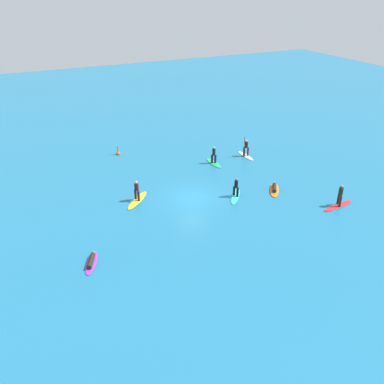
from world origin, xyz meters
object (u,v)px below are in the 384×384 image
Objects in this scene: surfer_on_orange_board at (274,189)px; surfer_on_red_board at (339,201)px; surfer_on_purple_board at (91,261)px; surfer_on_green_board at (214,159)px; surfer_on_yellow_board at (137,196)px; marker_buoy at (118,153)px; surfer_on_white_board at (246,151)px; surfer_on_teal_board at (236,192)px.

surfer_on_red_board is at bearing -111.41° from surfer_on_orange_board.
surfer_on_green_board is at bearing -29.73° from surfer_on_purple_board.
surfer_on_purple_board is 0.95× the size of surfer_on_green_board.
surfer_on_yellow_board is 10.09m from surfer_on_green_board.
marker_buoy is at bearing 2.01° from surfer_on_purple_board.
surfer_on_green_board is at bearing 50.16° from surfer_on_orange_board.
surfer_on_orange_board is 0.98× the size of surfer_on_white_board.
surfer_on_white_board is (18.40, 10.97, 0.39)m from surfer_on_purple_board.
surfer_on_yellow_board is (-14.12, 7.74, -0.09)m from surfer_on_red_board.
surfer_on_yellow_board is at bearing 108.35° from surfer_on_teal_board.
surfer_on_yellow_board reaches higher than surfer_on_purple_board.
surfer_on_red_board is (2.95, -4.50, 0.35)m from surfer_on_orange_board.
surfer_on_red_board is 1.24× the size of surfer_on_green_board.
surfer_on_white_board is (13.06, 4.33, 0.14)m from surfer_on_yellow_board.
surfer_on_purple_board is at bearing -175.01° from surfer_on_yellow_board.
surfer_on_white_board reaches higher than surfer_on_purple_board.
surfer_on_red_board is at bearing -88.31° from surfer_on_teal_board.
surfer_on_green_board is (-1.94, 7.32, 0.29)m from surfer_on_orange_board.
surfer_on_green_board is at bearing -22.36° from surfer_on_yellow_board.
surfer_on_teal_board is 7.09m from surfer_on_green_board.
surfer_on_purple_board is 18.10m from surfer_on_green_board.
surfer_on_purple_board is 19.50m from surfer_on_red_board.
surfer_on_white_board is at bearing -27.36° from marker_buoy.
surfer_on_yellow_board is at bearing -14.88° from surfer_on_purple_board.
surfer_on_orange_board reaches higher than surfer_on_purple_board.
surfer_on_orange_board is at bearing 115.56° from surfer_on_red_board.
surfer_on_purple_board is 13.49m from surfer_on_teal_board.
surfer_on_red_board is 22.05m from marker_buoy.
marker_buoy is (-9.69, 13.56, 0.03)m from surfer_on_orange_board.
surfer_on_orange_board is at bearing -62.39° from surfer_on_yellow_board.
surfer_on_teal_board is at bearing -49.58° from surfer_on_purple_board.
surfer_on_white_board is 2.57× the size of marker_buoy.
surfer_on_orange_board is (16.52, 3.40, -0.01)m from surfer_on_purple_board.
surfer_on_white_board is at bearing 93.10° from surfer_on_green_board.
marker_buoy is at bearing -116.85° from surfer_on_white_board.
surfer_on_yellow_board reaches higher than surfer_on_green_board.
surfer_on_green_board is (14.57, 10.72, 0.29)m from surfer_on_purple_board.
marker_buoy is (6.82, 16.96, 0.02)m from surfer_on_purple_board.
surfer_on_yellow_board is (-11.17, 3.24, 0.26)m from surfer_on_orange_board.
marker_buoy is at bearing -129.43° from surfer_on_green_board.
surfer_on_teal_board is 3.62m from surfer_on_orange_board.
surfer_on_yellow_board is at bearing -71.15° from surfer_on_white_board.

